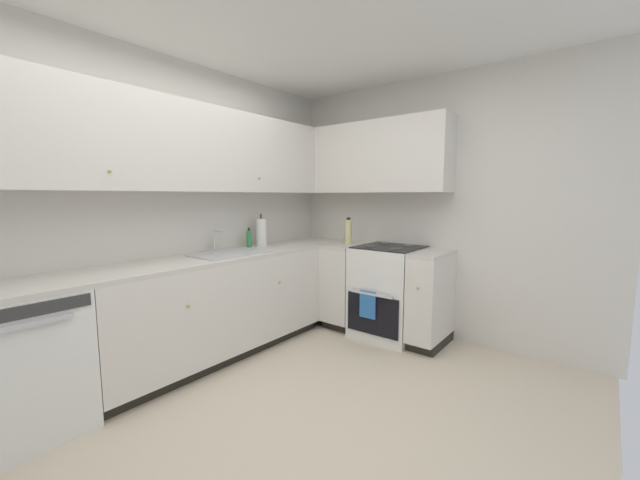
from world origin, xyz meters
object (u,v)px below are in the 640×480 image
Objects in this scene: oven_range at (389,291)px; paper_towel_roll at (261,232)px; dishwasher at (23,363)px; soap_bottle at (249,239)px; oil_bottle at (348,231)px.

oven_range is 3.07× the size of paper_towel_roll.
dishwasher is 4.42× the size of soap_bottle.
paper_towel_roll reaches higher than soap_bottle.
oven_range is (2.76, -0.95, 0.02)m from dishwasher.
dishwasher is 2.92m from oven_range.
oil_bottle is (0.83, -0.65, 0.05)m from soap_bottle.
paper_towel_roll is at bearing -7.75° from soap_bottle.
oven_range is at bearing -57.79° from paper_towel_roll.
oil_bottle is at bearing 92.17° from oven_range.
paper_towel_roll is 1.20× the size of oil_bottle.
dishwasher is at bearing -174.60° from soap_bottle.
paper_towel_roll is at bearing 122.21° from oven_range.
dishwasher is at bearing 170.36° from oil_bottle.
oven_range is 1.44m from paper_towel_roll.
dishwasher is 3.03× the size of oil_bottle.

